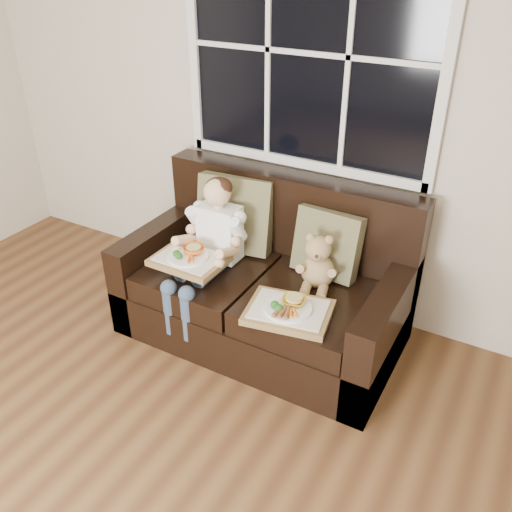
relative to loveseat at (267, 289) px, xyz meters
The scene contains 8 objects.
window_back 1.42m from the loveseat, 90.00° to the left, with size 1.62×0.04×1.37m.
loveseat is the anchor object (origin of this frame).
pillow_left 0.52m from the loveseat, 154.12° to the left, with size 0.51×0.30×0.50m.
pillow_right 0.49m from the loveseat, 25.45° to the left, with size 0.41×0.21×0.41m.
child 0.48m from the loveseat, 160.06° to the right, with size 0.37×0.59×0.84m.
teddy_bear 0.43m from the loveseat, ahead, with size 0.24×0.28×0.35m.
tray_left 0.54m from the loveseat, 142.07° to the right, with size 0.42×0.32×0.10m.
tray_right 0.50m from the loveseat, 47.28° to the right, with size 0.51×0.42×0.10m.
Camera 1 is at (1.59, -0.47, 2.22)m, focal length 38.00 mm.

